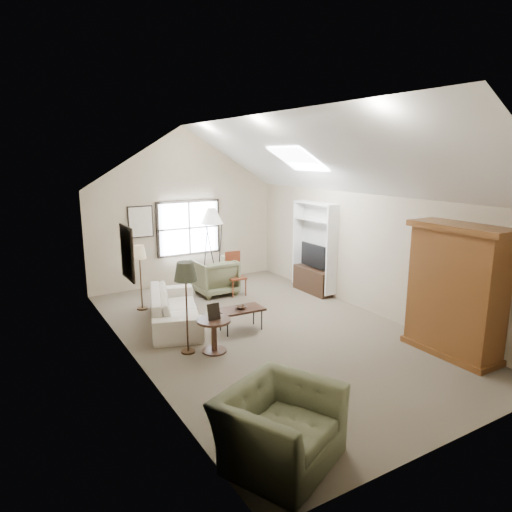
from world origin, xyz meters
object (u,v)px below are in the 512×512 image
coffee_table (241,319)px  side_chair (236,274)px  sofa (175,307)px  armchair_near (279,427)px  armchair_far (215,277)px  side_table (214,336)px  armoire (456,291)px

coffee_table → side_chair: size_ratio=0.83×
side_chair → sofa: bearing=-149.5°
armchair_near → coffee_table: size_ratio=1.46×
armchair_near → side_chair: side_chair is taller
armchair_far → side_table: bearing=63.8°
armoire → sofa: bearing=133.7°
armoire → armchair_far: armoire is taller
armoire → side_chair: size_ratio=2.12×
sofa → side_chair: bearing=-43.8°
armchair_near → side_table: (0.62, 2.93, -0.12)m
armoire → side_chair: 5.06m
armoire → armchair_near: 4.19m
coffee_table → armchair_far: bearing=75.9°
armoire → side_table: 4.10m
armoire → armchair_near: (-4.04, -0.84, -0.69)m
armoire → sofa: (-3.53, 3.69, -0.76)m
armchair_near → armchair_far: size_ratio=1.33×
armchair_far → side_chair: size_ratio=0.90×
armchair_far → coffee_table: (-0.60, -2.39, -0.21)m
armchair_near → coffee_table: armchair_near is taller
armchair_near → side_table: 3.00m
armchair_near → armoire: bearing=-13.1°
armoire → armchair_near: size_ratio=1.76×
armoire → armchair_far: 5.51m
sofa → coffee_table: bearing=-118.2°
sofa → armchair_far: bearing=-30.5°
sofa → coffee_table: size_ratio=2.70×
sofa → armchair_near: size_ratio=1.85×
side_table → sofa: bearing=93.6°
sofa → armoire: bearing=-119.0°
armchair_near → sofa: bearing=58.6°
sofa → side_chair: (1.96, 1.08, 0.18)m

